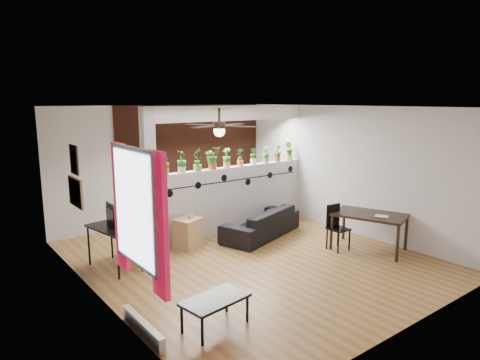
% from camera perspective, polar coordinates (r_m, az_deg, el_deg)
% --- Properties ---
extents(room_shell, '(6.30, 7.10, 2.90)m').
position_cam_1_polar(room_shell, '(7.24, 1.14, -0.64)').
color(room_shell, brown).
rests_on(room_shell, ground).
extents(partition_wall, '(3.60, 0.18, 1.35)m').
position_cam_1_polar(partition_wall, '(9.01, -0.85, -2.44)').
color(partition_wall, '#BCBCC1').
rests_on(partition_wall, ground).
extents(ceiling_header, '(3.60, 0.18, 0.30)m').
position_cam_1_polar(ceiling_header, '(8.78, -0.89, 8.92)').
color(ceiling_header, silver).
rests_on(ceiling_header, room_shell).
extents(pier_column, '(0.22, 0.20, 2.60)m').
position_cam_1_polar(pier_column, '(7.92, -12.02, 0.10)').
color(pier_column, '#BCBCC1').
rests_on(pier_column, ground).
extents(brick_panel, '(3.90, 0.05, 2.60)m').
position_cam_1_polar(brick_panel, '(10.09, -5.86, 2.54)').
color(brick_panel, brown).
rests_on(brick_panel, ground).
extents(vine_decal, '(3.31, 0.01, 0.30)m').
position_cam_1_polar(vine_decal, '(8.85, -0.49, 0.00)').
color(vine_decal, black).
rests_on(vine_decal, partition_wall).
extents(window_assembly, '(0.09, 1.30, 1.55)m').
position_cam_1_polar(window_assembly, '(4.89, -13.69, -4.02)').
color(window_assembly, white).
rests_on(window_assembly, room_shell).
extents(baseboard_heater, '(0.08, 1.00, 0.18)m').
position_cam_1_polar(baseboard_heater, '(5.42, -12.82, -18.66)').
color(baseboard_heater, silver).
rests_on(baseboard_heater, ground).
extents(corkboard, '(0.03, 0.60, 0.45)m').
position_cam_1_polar(corkboard, '(6.89, -21.07, -1.53)').
color(corkboard, olive).
rests_on(corkboard, room_shell).
extents(framed_art, '(0.03, 0.34, 0.44)m').
position_cam_1_polar(framed_art, '(6.76, -21.25, 2.54)').
color(framed_art, '#8C7259').
rests_on(framed_art, room_shell).
extents(ceiling_fan, '(1.19, 1.19, 0.43)m').
position_cam_1_polar(ceiling_fan, '(6.39, -2.78, 7.01)').
color(ceiling_fan, black).
rests_on(ceiling_fan, room_shell).
extents(potted_plant_0, '(0.15, 0.19, 0.38)m').
position_cam_1_polar(potted_plant_0, '(8.02, -9.97, 2.15)').
color(potted_plant_0, orange).
rests_on(potted_plant_0, partition_wall).
extents(potted_plant_1, '(0.18, 0.22, 0.43)m').
position_cam_1_polar(potted_plant_1, '(8.18, -7.80, 2.55)').
color(potted_plant_1, silver).
rests_on(potted_plant_1, partition_wall).
extents(potted_plant_2, '(0.28, 0.26, 0.45)m').
position_cam_1_polar(potted_plant_2, '(8.36, -5.71, 2.84)').
color(potted_plant_2, '#4C9837').
rests_on(potted_plant_2, partition_wall).
extents(potted_plant_3, '(0.27, 0.24, 0.45)m').
position_cam_1_polar(potted_plant_3, '(8.55, -3.71, 3.04)').
color(potted_plant_3, '#AC3C1B').
rests_on(potted_plant_3, partition_wall).
extents(potted_plant_4, '(0.24, 0.25, 0.40)m').
position_cam_1_polar(potted_plant_4, '(8.75, -1.79, 3.06)').
color(potted_plant_4, gold).
rests_on(potted_plant_4, partition_wall).
extents(potted_plant_5, '(0.24, 0.23, 0.38)m').
position_cam_1_polar(potted_plant_5, '(8.96, 0.03, 3.19)').
color(potted_plant_5, orange).
rests_on(potted_plant_5, partition_wall).
extents(potted_plant_6, '(0.19, 0.21, 0.36)m').
position_cam_1_polar(potted_plant_6, '(9.18, 1.78, 3.30)').
color(potted_plant_6, silver).
rests_on(potted_plant_6, partition_wall).
extents(potted_plant_7, '(0.15, 0.19, 0.37)m').
position_cam_1_polar(potted_plant_7, '(9.40, 3.44, 3.51)').
color(potted_plant_7, '#448E33').
rests_on(potted_plant_7, partition_wall).
extents(potted_plant_8, '(0.23, 0.21, 0.37)m').
position_cam_1_polar(potted_plant_8, '(9.63, 5.02, 3.65)').
color(potted_plant_8, '#C2421F').
rests_on(potted_plant_8, partition_wall).
extents(potted_plant_9, '(0.24, 0.26, 0.42)m').
position_cam_1_polar(potted_plant_9, '(9.87, 6.53, 3.95)').
color(potted_plant_9, '#C2C646').
rests_on(potted_plant_9, partition_wall).
extents(sofa, '(1.96, 1.24, 0.53)m').
position_cam_1_polar(sofa, '(8.68, 2.82, -5.76)').
color(sofa, black).
rests_on(sofa, ground).
extents(cube_shelf, '(0.55, 0.52, 0.55)m').
position_cam_1_polar(cube_shelf, '(8.09, -6.95, -6.99)').
color(cube_shelf, tan).
rests_on(cube_shelf, ground).
extents(cup, '(0.15, 0.15, 0.09)m').
position_cam_1_polar(cup, '(8.03, -6.69, -4.75)').
color(cup, gray).
rests_on(cup, cube_shelf).
extents(computer_desk, '(0.67, 1.04, 0.70)m').
position_cam_1_polar(computer_desk, '(7.25, -16.48, -6.53)').
color(computer_desk, black).
rests_on(computer_desk, ground).
extents(monitor, '(0.32, 0.06, 0.18)m').
position_cam_1_polar(monitor, '(7.34, -16.98, -5.05)').
color(monitor, black).
rests_on(monitor, computer_desk).
extents(office_chair, '(0.52, 0.52, 1.01)m').
position_cam_1_polar(office_chair, '(7.67, -12.85, -6.87)').
color(office_chair, black).
rests_on(office_chair, ground).
extents(dining_table, '(1.14, 1.44, 0.68)m').
position_cam_1_polar(dining_table, '(8.14, 16.88, -4.81)').
color(dining_table, black).
rests_on(dining_table, ground).
extents(book, '(0.25, 0.28, 0.02)m').
position_cam_1_polar(book, '(7.88, 18.26, -4.78)').
color(book, gray).
rests_on(book, dining_table).
extents(folding_chair, '(0.36, 0.36, 0.84)m').
position_cam_1_polar(folding_chair, '(8.07, 12.64, -5.61)').
color(folding_chair, black).
rests_on(folding_chair, ground).
extents(coffee_table, '(0.87, 0.56, 0.38)m').
position_cam_1_polar(coffee_table, '(5.34, -3.33, -15.85)').
color(coffee_table, black).
rests_on(coffee_table, ground).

